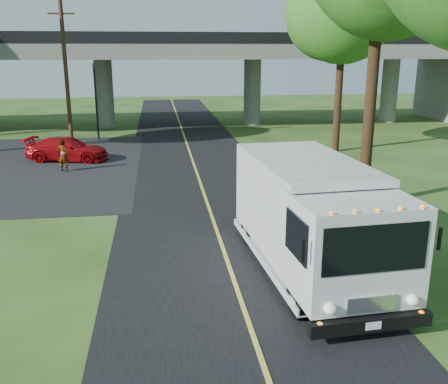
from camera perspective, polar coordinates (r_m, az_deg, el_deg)
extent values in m
plane|color=#253F16|center=(11.28, 3.45, -16.46)|extent=(120.00, 120.00, 0.00)
cube|color=black|center=(20.34, -1.91, -1.34)|extent=(7.00, 90.00, 0.02)
cube|color=gold|center=(20.34, -1.91, -1.28)|extent=(0.12, 90.00, 0.01)
cube|color=slate|center=(41.38, -5.19, 15.77)|extent=(50.00, 9.00, 1.20)
cube|color=black|center=(37.00, -4.90, 17.17)|extent=(50.00, 0.25, 0.80)
cube|color=black|center=(45.79, -5.49, 16.90)|extent=(50.00, 0.25, 0.80)
cylinder|color=slate|center=(41.67, -13.50, 10.87)|extent=(1.40, 1.40, 5.40)
cylinder|color=slate|center=(42.22, 3.24, 11.33)|extent=(1.40, 1.40, 5.40)
cylinder|color=slate|center=(46.00, 18.37, 10.94)|extent=(1.40, 1.40, 5.40)
cylinder|color=black|center=(35.74, -14.40, 9.88)|extent=(0.14, 0.14, 5.20)
imported|color=black|center=(35.60, -14.62, 13.08)|extent=(0.18, 0.22, 1.10)
cylinder|color=#472D19|center=(33.84, -17.58, 12.57)|extent=(0.26, 0.26, 9.00)
cube|color=#472D19|center=(33.87, -18.12, 18.82)|extent=(1.60, 0.10, 0.10)
cylinder|color=#382314|center=(20.17, 16.33, 9.05)|extent=(0.44, 0.44, 7.70)
cylinder|color=#382314|center=(31.42, 12.93, 10.55)|extent=(0.44, 0.44, 6.65)
sphere|color=#2D661A|center=(31.38, 13.51, 19.44)|extent=(5.58, 5.58, 5.58)
sphere|color=#2D661A|center=(31.21, 14.73, 19.93)|extent=(4.96, 4.96, 4.96)
cube|color=silver|center=(14.64, 8.71, -0.84)|extent=(3.00, 5.06, 2.50)
cube|color=silver|center=(11.69, 14.50, -6.11)|extent=(2.80, 2.18, 2.28)
cube|color=black|center=(10.76, 16.89, -6.19)|extent=(2.33, 0.25, 1.06)
cube|color=black|center=(11.40, 16.46, -14.29)|extent=(2.78, 0.39, 0.31)
cube|color=silver|center=(14.76, 9.06, -7.02)|extent=(3.11, 6.61, 0.20)
cylinder|color=black|center=(11.97, 8.62, -11.81)|extent=(0.38, 1.02, 1.00)
cylinder|color=black|center=(12.88, 18.30, -10.40)|extent=(0.38, 1.02, 1.00)
cylinder|color=black|center=(16.05, 2.93, -4.29)|extent=(0.38, 1.02, 1.00)
cylinder|color=black|center=(16.74, 10.48, -3.68)|extent=(0.38, 1.02, 1.00)
imported|color=#A0090E|center=(29.60, -17.47, 4.70)|extent=(4.86, 2.79, 1.33)
imported|color=gray|center=(26.93, -17.89, 4.00)|extent=(0.71, 0.58, 1.68)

